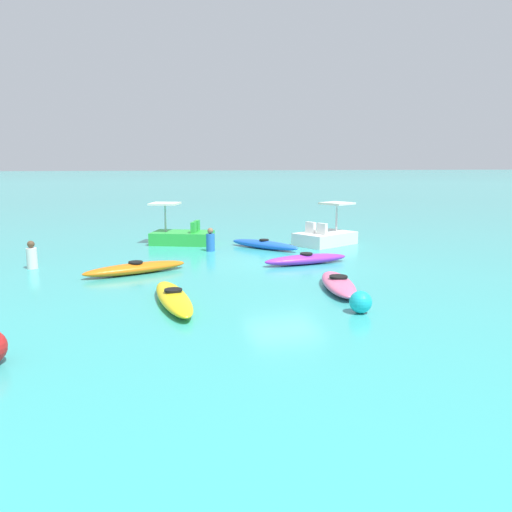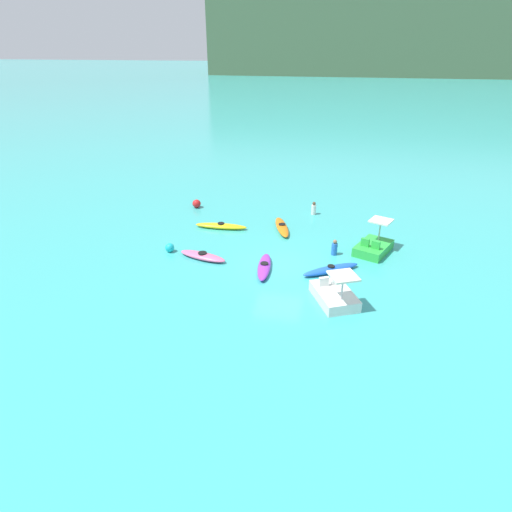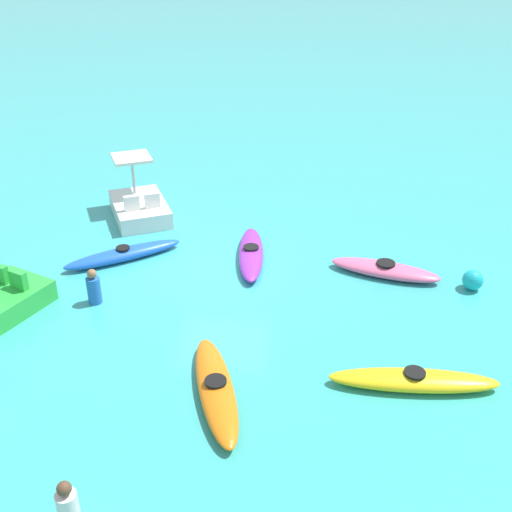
{
  "view_description": "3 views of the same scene",
  "coord_description": "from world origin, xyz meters",
  "px_view_note": "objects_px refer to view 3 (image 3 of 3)",
  "views": [
    {
      "loc": [
        -15.66,
        5.86,
        3.18
      ],
      "look_at": [
        -1.41,
        1.43,
        0.49
      ],
      "focal_mm": 35.41,
      "sensor_mm": 36.0,
      "label": 1
    },
    {
      "loc": [
        2.63,
        -19.58,
        10.31
      ],
      "look_at": [
        -1.27,
        0.17,
        0.38
      ],
      "focal_mm": 30.18,
      "sensor_mm": 36.0,
      "label": 2
    },
    {
      "loc": [
        -2.15,
        13.92,
        7.93
      ],
      "look_at": [
        -0.94,
        0.53,
        0.65
      ],
      "focal_mm": 43.78,
      "sensor_mm": 36.0,
      "label": 3
    }
  ],
  "objects_px": {
    "kayak_yellow": "(414,380)",
    "kayak_pink": "(385,270)",
    "person_by_kayaks": "(94,288)",
    "kayak_purple": "(251,253)",
    "person_near_shore": "(68,507)",
    "pedal_boat_white": "(139,206)",
    "kayak_orange": "(216,389)",
    "kayak_blue": "(124,254)",
    "buoy_cyan": "(473,280)"
  },
  "relations": [
    {
      "from": "kayak_yellow",
      "to": "kayak_pink",
      "type": "height_order",
      "value": "same"
    },
    {
      "from": "kayak_yellow",
      "to": "person_by_kayaks",
      "type": "xyz_separation_m",
      "value": [
        7.03,
        -2.39,
        0.22
      ]
    },
    {
      "from": "kayak_purple",
      "to": "person_by_kayaks",
      "type": "distance_m",
      "value": 4.22
    },
    {
      "from": "kayak_pink",
      "to": "person_near_shore",
      "type": "height_order",
      "value": "person_near_shore"
    },
    {
      "from": "person_near_shore",
      "to": "person_by_kayaks",
      "type": "distance_m",
      "value": 6.21
    },
    {
      "from": "kayak_purple",
      "to": "person_by_kayaks",
      "type": "height_order",
      "value": "person_by_kayaks"
    },
    {
      "from": "kayak_pink",
      "to": "pedal_boat_white",
      "type": "bearing_deg",
      "value": -22.48
    },
    {
      "from": "kayak_orange",
      "to": "kayak_blue",
      "type": "bearing_deg",
      "value": -57.71
    },
    {
      "from": "pedal_boat_white",
      "to": "person_near_shore",
      "type": "relative_size",
      "value": 3.19
    },
    {
      "from": "buoy_cyan",
      "to": "kayak_orange",
      "type": "bearing_deg",
      "value": 37.93
    },
    {
      "from": "kayak_pink",
      "to": "buoy_cyan",
      "type": "xyz_separation_m",
      "value": [
        -2.04,
        0.48,
        0.08
      ]
    },
    {
      "from": "kayak_purple",
      "to": "kayak_blue",
      "type": "distance_m",
      "value": 3.36
    },
    {
      "from": "person_by_kayaks",
      "to": "person_near_shore",
      "type": "bearing_deg",
      "value": 104.67
    },
    {
      "from": "kayak_purple",
      "to": "kayak_pink",
      "type": "distance_m",
      "value": 3.49
    },
    {
      "from": "kayak_orange",
      "to": "kayak_pink",
      "type": "relative_size",
      "value": 1.13
    },
    {
      "from": "kayak_blue",
      "to": "person_near_shore",
      "type": "height_order",
      "value": "person_near_shore"
    },
    {
      "from": "kayak_purple",
      "to": "kayak_orange",
      "type": "distance_m",
      "value": 5.42
    },
    {
      "from": "kayak_pink",
      "to": "person_near_shore",
      "type": "distance_m",
      "value": 9.51
    },
    {
      "from": "kayak_blue",
      "to": "person_by_kayaks",
      "type": "bearing_deg",
      "value": 87.49
    },
    {
      "from": "kayak_pink",
      "to": "pedal_boat_white",
      "type": "height_order",
      "value": "pedal_boat_white"
    },
    {
      "from": "kayak_purple",
      "to": "kayak_yellow",
      "type": "xyz_separation_m",
      "value": [
        -3.6,
        4.83,
        -0.0
      ]
    },
    {
      "from": "kayak_blue",
      "to": "person_near_shore",
      "type": "xyz_separation_m",
      "value": [
        -1.48,
        8.1,
        0.22
      ]
    },
    {
      "from": "buoy_cyan",
      "to": "kayak_pink",
      "type": "bearing_deg",
      "value": -13.22
    },
    {
      "from": "kayak_purple",
      "to": "kayak_orange",
      "type": "height_order",
      "value": "same"
    },
    {
      "from": "kayak_purple",
      "to": "buoy_cyan",
      "type": "height_order",
      "value": "buoy_cyan"
    },
    {
      "from": "pedal_boat_white",
      "to": "buoy_cyan",
      "type": "height_order",
      "value": "pedal_boat_white"
    },
    {
      "from": "kayak_orange",
      "to": "pedal_boat_white",
      "type": "relative_size",
      "value": 1.14
    },
    {
      "from": "kayak_blue",
      "to": "kayak_yellow",
      "type": "relative_size",
      "value": 0.9
    },
    {
      "from": "kayak_yellow",
      "to": "buoy_cyan",
      "type": "relative_size",
      "value": 6.59
    },
    {
      "from": "kayak_orange",
      "to": "kayak_yellow",
      "type": "height_order",
      "value": "same"
    },
    {
      "from": "buoy_cyan",
      "to": "pedal_boat_white",
      "type": "bearing_deg",
      "value": -20.49
    },
    {
      "from": "kayak_purple",
      "to": "pedal_boat_white",
      "type": "relative_size",
      "value": 1.07
    },
    {
      "from": "kayak_blue",
      "to": "buoy_cyan",
      "type": "distance_m",
      "value": 8.86
    },
    {
      "from": "buoy_cyan",
      "to": "person_by_kayaks",
      "type": "xyz_separation_m",
      "value": [
        8.92,
        1.4,
        0.14
      ]
    },
    {
      "from": "person_near_shore",
      "to": "buoy_cyan",
      "type": "bearing_deg",
      "value": -134.75
    },
    {
      "from": "kayak_yellow",
      "to": "kayak_pink",
      "type": "distance_m",
      "value": 4.28
    },
    {
      "from": "kayak_orange",
      "to": "kayak_blue",
      "type": "relative_size",
      "value": 1.09
    },
    {
      "from": "pedal_boat_white",
      "to": "person_near_shore",
      "type": "xyz_separation_m",
      "value": [
        -1.74,
        10.81,
        0.05
      ]
    },
    {
      "from": "kayak_purple",
      "to": "kayak_pink",
      "type": "bearing_deg",
      "value": 170.84
    },
    {
      "from": "kayak_purple",
      "to": "pedal_boat_white",
      "type": "xyz_separation_m",
      "value": [
        3.59,
        -2.36,
        0.17
      ]
    },
    {
      "from": "kayak_orange",
      "to": "person_near_shore",
      "type": "distance_m",
      "value": 3.49
    },
    {
      "from": "kayak_purple",
      "to": "person_near_shore",
      "type": "distance_m",
      "value": 8.65
    },
    {
      "from": "kayak_yellow",
      "to": "person_by_kayaks",
      "type": "height_order",
      "value": "person_by_kayaks"
    },
    {
      "from": "kayak_blue",
      "to": "kayak_purple",
      "type": "bearing_deg",
      "value": -174.07
    },
    {
      "from": "kayak_blue",
      "to": "kayak_pink",
      "type": "relative_size",
      "value": 1.03
    },
    {
      "from": "person_by_kayaks",
      "to": "kayak_blue",
      "type": "bearing_deg",
      "value": -92.51
    },
    {
      "from": "buoy_cyan",
      "to": "person_near_shore",
      "type": "xyz_separation_m",
      "value": [
        7.35,
        7.41,
        0.14
      ]
    },
    {
      "from": "kayak_yellow",
      "to": "pedal_boat_white",
      "type": "height_order",
      "value": "pedal_boat_white"
    },
    {
      "from": "kayak_blue",
      "to": "pedal_boat_white",
      "type": "bearing_deg",
      "value": -84.62
    },
    {
      "from": "person_near_shore",
      "to": "person_by_kayaks",
      "type": "bearing_deg",
      "value": -75.33
    }
  ]
}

